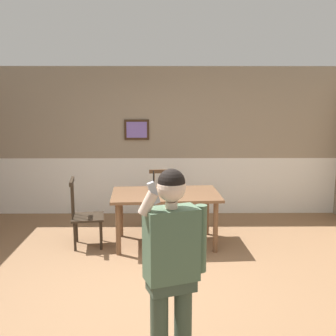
{
  "coord_description": "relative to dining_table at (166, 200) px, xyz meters",
  "views": [
    {
      "loc": [
        0.19,
        -4.35,
        2.18
      ],
      "look_at": [
        0.22,
        -0.6,
        1.49
      ],
      "focal_mm": 43.81,
      "sensor_mm": 36.0,
      "label": 1
    }
  ],
  "objects": [
    {
      "name": "ground_plane",
      "position": [
        -0.2,
        -1.37,
        -0.67
      ],
      "size": [
        7.39,
        7.39,
        0.0
      ],
      "primitive_type": "plane",
      "color": "#846042"
    },
    {
      "name": "room_back_partition",
      "position": [
        -0.2,
        1.61,
        0.6
      ],
      "size": [
        6.72,
        0.17,
        2.64
      ],
      "color": "gray",
      "rests_on": "ground_plane"
    },
    {
      "name": "dining_table",
      "position": [
        0.0,
        0.0,
        0.0
      ],
      "size": [
        1.59,
        1.02,
        0.76
      ],
      "rotation": [
        0.0,
        0.0,
        0.06
      ],
      "color": "brown",
      "rests_on": "ground_plane"
    },
    {
      "name": "chair_near_window",
      "position": [
        -0.05,
        0.85,
        -0.2
      ],
      "size": [
        0.45,
        0.45,
        0.92
      ],
      "rotation": [
        0.0,
        0.0,
        3.25
      ],
      "color": "#513823",
      "rests_on": "ground_plane"
    },
    {
      "name": "chair_by_doorway",
      "position": [
        -1.16,
        -0.07,
        -0.2
      ],
      "size": [
        0.51,
        0.51,
        0.99
      ],
      "rotation": [
        0.0,
        0.0,
        4.85
      ],
      "color": "#2D2319",
      "rests_on": "ground_plane"
    },
    {
      "name": "person_figure",
      "position": [
        0.04,
        -2.81,
        0.27
      ],
      "size": [
        0.52,
        0.34,
        1.64
      ],
      "rotation": [
        0.0,
        0.0,
        3.48
      ],
      "color": "#3A493A",
      "rests_on": "ground_plane"
    }
  ]
}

